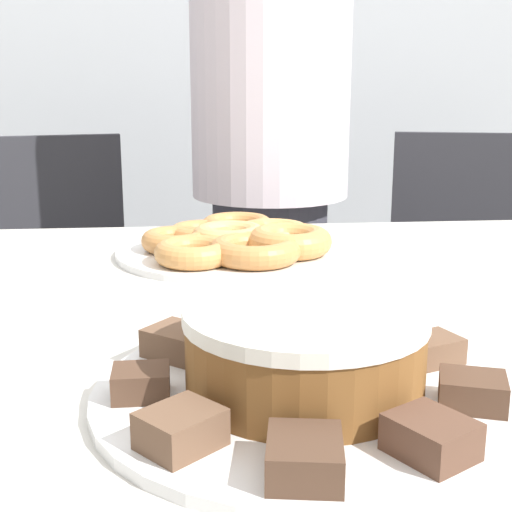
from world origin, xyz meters
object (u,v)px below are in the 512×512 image
object	(u,v)px
person_standing	(270,172)
frosted_cake	(305,349)
office_chair_left	(54,335)
plate_cake	(304,394)
plate_donuts	(230,251)
office_chair_right	(467,322)

from	to	relation	value
person_standing	frosted_cake	size ratio (longest dim) A/B	7.87
office_chair_left	frosted_cake	bearing A→B (deg)	-82.29
plate_cake	plate_donuts	xyz separation A→B (m)	(-0.03, 0.51, 0.00)
office_chair_left	plate_donuts	distance (m)	0.81
frosted_cake	office_chair_right	bearing A→B (deg)	61.75
plate_donuts	person_standing	bearing A→B (deg)	77.26
person_standing	plate_donuts	xyz separation A→B (m)	(-0.12, -0.54, -0.05)
office_chair_left	plate_donuts	world-z (taller)	office_chair_left
plate_cake	plate_donuts	world-z (taller)	same
office_chair_right	plate_donuts	distance (m)	0.95
person_standing	office_chair_left	world-z (taller)	person_standing
office_chair_left	plate_donuts	size ratio (longest dim) A/B	2.58
person_standing	frosted_cake	world-z (taller)	person_standing
office_chair_left	frosted_cake	size ratio (longest dim) A/B	4.46
office_chair_right	plate_donuts	xyz separation A→B (m)	(-0.64, -0.62, 0.35)
office_chair_left	office_chair_right	size ratio (longest dim) A/B	1.00
office_chair_left	office_chair_right	xyz separation A→B (m)	(1.03, -0.00, 0.00)
person_standing	plate_cake	xyz separation A→B (m)	(-0.09, -1.04, -0.05)
plate_donuts	office_chair_left	bearing A→B (deg)	122.44
plate_cake	office_chair_left	bearing A→B (deg)	110.65
plate_cake	frosted_cake	size ratio (longest dim) A/B	1.76
person_standing	office_chair_right	distance (m)	0.66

